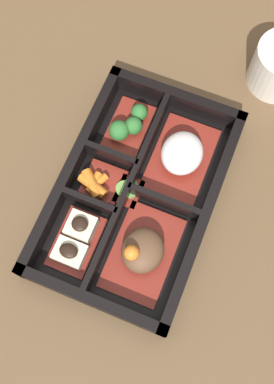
% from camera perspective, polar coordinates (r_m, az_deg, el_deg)
% --- Properties ---
extents(ground_plane, '(3.00, 3.00, 0.00)m').
position_cam_1_polar(ground_plane, '(0.64, 0.00, -0.71)').
color(ground_plane, brown).
extents(bento_base, '(0.32, 0.21, 0.01)m').
position_cam_1_polar(bento_base, '(0.63, 0.00, -0.58)').
color(bento_base, black).
rests_on(bento_base, ground_plane).
extents(bento_rim, '(0.32, 0.21, 0.04)m').
position_cam_1_polar(bento_rim, '(0.62, -0.28, -0.00)').
color(bento_rim, black).
rests_on(bento_rim, ground_plane).
extents(bowl_rice, '(0.13, 0.08, 0.04)m').
position_cam_1_polar(bowl_rice, '(0.63, 5.69, 4.73)').
color(bowl_rice, maroon).
rests_on(bowl_rice, bento_base).
extents(bowl_stew, '(0.13, 0.08, 0.05)m').
position_cam_1_polar(bowl_stew, '(0.59, 0.67, -7.53)').
color(bowl_stew, maroon).
rests_on(bowl_stew, bento_base).
extents(bowl_greens, '(0.09, 0.06, 0.03)m').
position_cam_1_polar(bowl_greens, '(0.65, -1.08, 8.44)').
color(bowl_greens, maroon).
rests_on(bowl_greens, bento_base).
extents(bowl_carrots, '(0.06, 0.06, 0.02)m').
position_cam_1_polar(bowl_carrots, '(0.63, -5.13, 1.03)').
color(bowl_carrots, maroon).
rests_on(bowl_carrots, bento_base).
extents(bowl_tofu, '(0.09, 0.06, 0.04)m').
position_cam_1_polar(bowl_tofu, '(0.60, -7.73, -5.95)').
color(bowl_tofu, maroon).
rests_on(bowl_tofu, bento_base).
extents(bowl_pickles, '(0.04, 0.04, 0.01)m').
position_cam_1_polar(bowl_pickles, '(0.62, -1.06, 0.32)').
color(bowl_pickles, maroon).
rests_on(bowl_pickles, bento_base).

